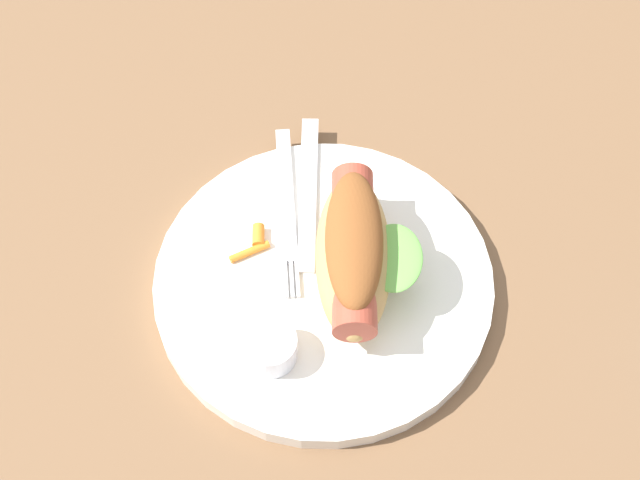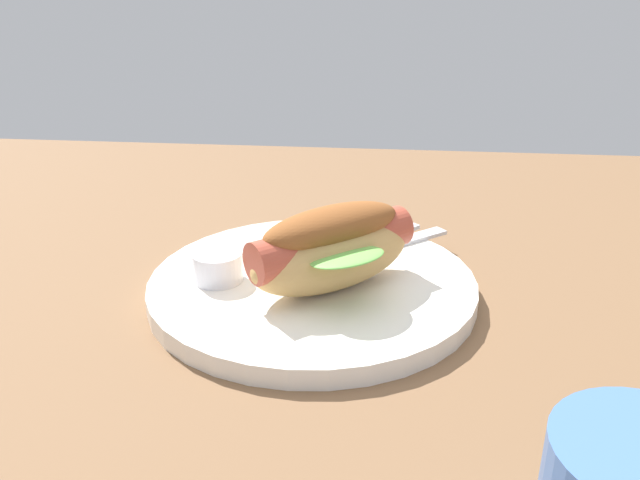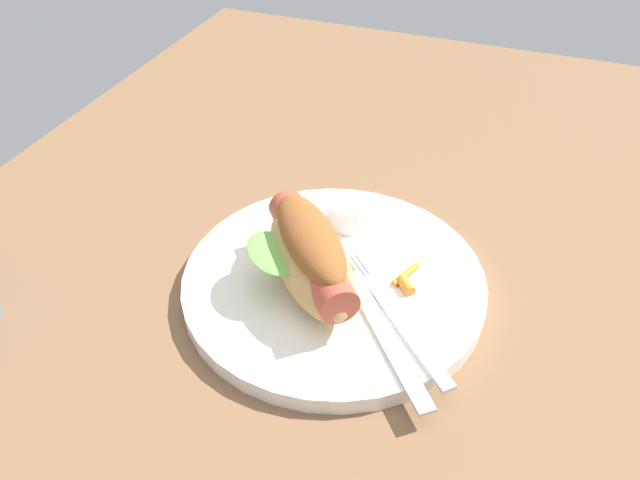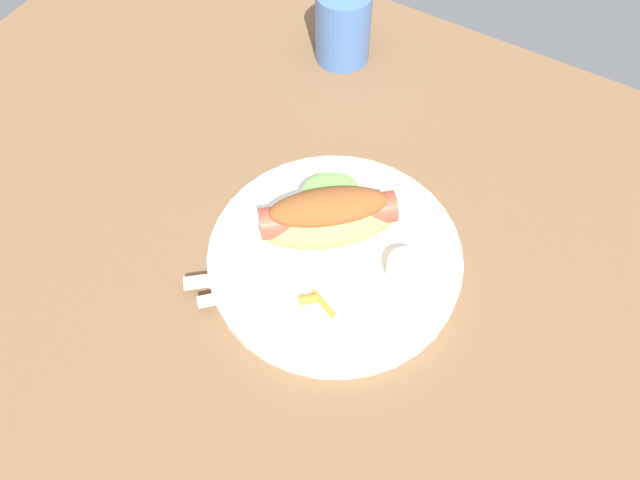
% 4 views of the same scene
% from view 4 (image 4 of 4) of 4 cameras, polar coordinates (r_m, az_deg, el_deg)
% --- Properties ---
extents(ground_plane, '(1.20, 0.90, 0.02)m').
position_cam_4_polar(ground_plane, '(0.69, 0.14, -3.92)').
color(ground_plane, brown).
extents(plate, '(0.27, 0.27, 0.02)m').
position_cam_4_polar(plate, '(0.68, 0.96, -1.32)').
color(plate, white).
rests_on(plate, ground_plane).
extents(hot_dog, '(0.15, 0.14, 0.07)m').
position_cam_4_polar(hot_dog, '(0.66, 0.72, 2.10)').
color(hot_dog, tan).
rests_on(hot_dog, plate).
extents(sauce_ramekin, '(0.04, 0.04, 0.02)m').
position_cam_4_polar(sauce_ramekin, '(0.66, 7.60, -2.59)').
color(sauce_ramekin, white).
rests_on(sauce_ramekin, plate).
extents(fork, '(0.12, 0.12, 0.00)m').
position_cam_4_polar(fork, '(0.65, -3.95, -4.06)').
color(fork, silver).
rests_on(fork, plate).
extents(knife, '(0.13, 0.11, 0.00)m').
position_cam_4_polar(knife, '(0.66, -5.34, -2.97)').
color(knife, silver).
rests_on(knife, plate).
extents(carrot_garnish, '(0.04, 0.02, 0.01)m').
position_cam_4_polar(carrot_garnish, '(0.64, -0.47, -5.41)').
color(carrot_garnish, orange).
rests_on(carrot_garnish, plate).
extents(drinking_cup, '(0.07, 0.07, 0.10)m').
position_cam_4_polar(drinking_cup, '(0.87, 2.03, 18.28)').
color(drinking_cup, '#4770B2').
rests_on(drinking_cup, ground_plane).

